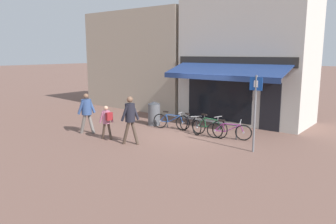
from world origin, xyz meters
TOP-DOWN VIEW (x-y plane):
  - ground_plane at (0.00, 0.00)m, footprint 160.00×160.00m
  - shop_front at (0.57, 4.26)m, footprint 6.14×4.53m
  - neighbour_building at (-6.28, 4.78)m, footprint 7.15×4.00m
  - bike_rack_rail at (0.25, 0.54)m, footprint 3.53×0.04m
  - bicycle_blue at (-1.12, 0.37)m, footprint 1.70×0.62m
  - bicycle_black at (-0.13, 0.40)m, footprint 1.60×0.78m
  - bicycle_green at (0.83, 0.34)m, footprint 1.80×0.52m
  - bicycle_purple at (1.73, 0.35)m, footprint 1.70×0.72m
  - pedestrian_adult at (-0.83, -2.48)m, footprint 0.58×0.66m
  - pedestrian_child at (-2.03, -2.56)m, footprint 0.55×0.41m
  - pedestrian_second_adult at (-3.43, -2.41)m, footprint 0.57×0.74m
  - litter_bin at (-2.27, 0.56)m, footprint 0.58×0.58m
  - parking_sign at (3.15, -0.58)m, footprint 0.44×0.07m

SIDE VIEW (x-z plane):
  - ground_plane at x=0.00m, z-range 0.00..0.00m
  - bicycle_purple at x=1.73m, z-range -0.06..0.75m
  - bicycle_black at x=-0.13m, z-range -0.04..0.75m
  - bicycle_blue at x=-1.12m, z-range -0.04..0.75m
  - bicycle_green at x=0.83m, z-range -0.05..0.83m
  - bike_rack_rail at x=0.25m, z-range 0.19..0.76m
  - litter_bin at x=-2.27m, z-range 0.00..1.12m
  - pedestrian_child at x=-2.03m, z-range 0.16..1.50m
  - pedestrian_second_adult at x=-3.43m, z-range 0.17..1.87m
  - pedestrian_adult at x=-0.83m, z-range 0.19..2.00m
  - parking_sign at x=3.15m, z-range 0.28..2.90m
  - neighbour_building at x=-6.28m, z-range 0.00..5.76m
  - shop_front at x=0.57m, z-range -0.01..6.33m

